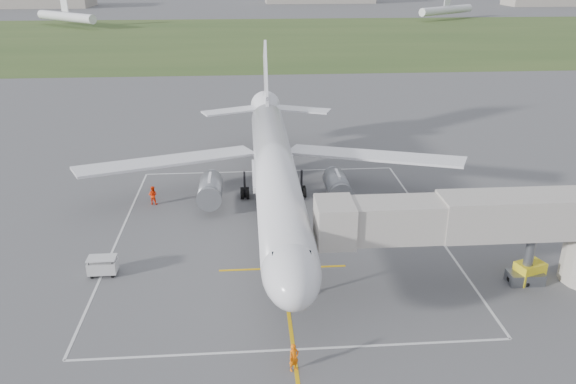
{
  "coord_description": "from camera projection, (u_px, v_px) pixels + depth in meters",
  "views": [
    {
      "loc": [
        -2.49,
        -48.41,
        22.52
      ],
      "look_at": [
        0.87,
        -4.0,
        4.0
      ],
      "focal_mm": 35.0,
      "sensor_mm": 36.0,
      "label": 1
    }
  ],
  "objects": [
    {
      "name": "ground",
      "position": [
        276.0,
        215.0,
        53.39
      ],
      "size": [
        700.0,
        700.0,
        0.0
      ],
      "primitive_type": "plane",
      "color": "#4F4F52",
      "rests_on": "ground"
    },
    {
      "name": "grass_strip",
      "position": [
        252.0,
        38.0,
        173.08
      ],
      "size": [
        700.0,
        120.0,
        0.02
      ],
      "primitive_type": "cube",
      "color": "#354D21",
      "rests_on": "ground"
    },
    {
      "name": "apron_markings",
      "position": [
        279.0,
        243.0,
        48.03
      ],
      "size": [
        28.2,
        60.0,
        0.01
      ],
      "color": "#E1A90D",
      "rests_on": "ground"
    },
    {
      "name": "airliner",
      "position": [
        275.0,
        169.0,
        52.4
      ],
      "size": [
        38.93,
        46.75,
        13.52
      ],
      "color": "silver",
      "rests_on": "ground"
    },
    {
      "name": "jet_bridge",
      "position": [
        504.0,
        227.0,
        40.24
      ],
      "size": [
        23.4,
        5.0,
        7.2
      ],
      "color": "gray",
      "rests_on": "ground"
    },
    {
      "name": "gpu_unit",
      "position": [
        529.0,
        272.0,
        42.15
      ],
      "size": [
        2.41,
        2.0,
        1.56
      ],
      "rotation": [
        0.0,
        0.0,
        0.32
      ],
      "color": "yellow",
      "rests_on": "ground"
    },
    {
      "name": "baggage_cart",
      "position": [
        103.0,
        266.0,
        43.0
      ],
      "size": [
        2.16,
        1.31,
        1.5
      ],
      "rotation": [
        0.0,
        0.0,
        0.01
      ],
      "color": "silver",
      "rests_on": "ground"
    },
    {
      "name": "ramp_worker_nose",
      "position": [
        294.0,
        357.0,
        32.92
      ],
      "size": [
        0.79,
        0.7,
        1.81
      ],
      "primitive_type": "imported",
      "rotation": [
        0.0,
        0.0,
        0.51
      ],
      "color": "orange",
      "rests_on": "ground"
    },
    {
      "name": "ramp_worker_wing",
      "position": [
        153.0,
        195.0,
        55.45
      ],
      "size": [
        1.07,
        0.93,
        1.88
      ],
      "primitive_type": "imported",
      "rotation": [
        0.0,
        0.0,
        2.87
      ],
      "color": "#FC3107",
      "rests_on": "ground"
    },
    {
      "name": "distant_aircraft",
      "position": [
        268.0,
        13.0,
        213.01
      ],
      "size": [
        171.82,
        39.61,
        8.85
      ],
      "color": "silver",
      "rests_on": "ground"
    }
  ]
}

